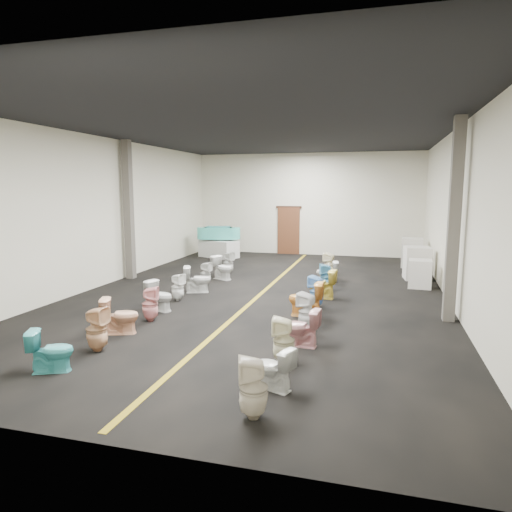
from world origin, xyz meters
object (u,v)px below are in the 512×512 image
object	(u,v)px
display_table	(219,249)
toilet_right_8	(326,277)
toilet_left_2	(120,316)
toilet_left_3	(150,304)
toilet_right_2	(284,341)
toilet_right_9	(327,272)
toilet_right_7	(321,284)
appliance_crate_b	(417,263)
appliance_crate_c	(414,262)
toilet_left_4	(160,296)
appliance_crate_d	(412,253)
toilet_left_1	(97,329)
toilet_right_5	(306,299)
toilet_left_7	(206,274)
toilet_left_6	(197,279)
toilet_left_5	(178,287)
toilet_left_8	(223,268)
appliance_crate_a	(420,274)
toilet_right_0	(253,388)
toilet_right_3	(301,327)
toilet_right_4	(307,312)
bathtub	(219,233)
toilet_right_10	(329,265)
toilet_left_0	(51,351)
toilet_right_6	(317,292)
toilet_left_9	(228,263)

from	to	relation	value
display_table	toilet_right_8	world-z (taller)	toilet_right_8
toilet_left_2	toilet_left_3	size ratio (longest dim) A/B	0.96
toilet_right_2	toilet_right_9	distance (m)	6.96
toilet_right_7	appliance_crate_b	bearing A→B (deg)	147.42
appliance_crate_c	toilet_left_4	distance (m)	9.46
appliance_crate_d	toilet_left_1	bearing A→B (deg)	-119.14
toilet_left_1	toilet_right_8	distance (m)	7.04
appliance_crate_b	toilet_right_5	world-z (taller)	appliance_crate_b
toilet_left_7	toilet_right_5	distance (m)	4.34
toilet_left_6	toilet_left_5	bearing A→B (deg)	154.09
toilet_left_1	toilet_right_5	distance (m)	4.69
toilet_left_8	toilet_left_4	bearing A→B (deg)	-157.79
appliance_crate_a	toilet_right_0	xyz separation A→B (m)	(-2.72, -8.92, -0.00)
toilet_right_3	toilet_right_9	world-z (taller)	toilet_right_3
appliance_crate_a	toilet_left_6	xyz separation A→B (m)	(-6.22, -2.35, -0.04)
toilet_right_8	toilet_right_7	bearing A→B (deg)	-15.17
toilet_right_4	bathtub	bearing A→B (deg)	-131.91
toilet_right_9	toilet_right_5	bearing A→B (deg)	-12.50
display_table	appliance_crate_d	world-z (taller)	appliance_crate_d
toilet_left_1	toilet_right_10	bearing A→B (deg)	-20.77
toilet_right_9	toilet_right_0	bearing A→B (deg)	-11.35
appliance_crate_a	appliance_crate_b	distance (m)	1.31
toilet_left_1	toilet_right_10	world-z (taller)	toilet_left_1
appliance_crate_a	toilet_left_8	world-z (taller)	appliance_crate_a
toilet_right_3	toilet_left_7	bearing A→B (deg)	-135.70
appliance_crate_c	toilet_left_8	xyz separation A→B (m)	(-6.15, -2.96, 0.00)
toilet_left_0	toilet_right_6	bearing A→B (deg)	-58.80
toilet_left_6	toilet_right_0	bearing A→B (deg)	-171.06
toilet_left_4	toilet_left_5	xyz separation A→B (m)	(-0.00, 1.02, 0.00)
toilet_left_3	toilet_left_5	distance (m)	1.91
toilet_left_7	toilet_right_0	xyz separation A→B (m)	(3.61, -7.51, 0.05)
appliance_crate_a	toilet_right_6	bearing A→B (deg)	-130.84
appliance_crate_a	toilet_left_5	xyz separation A→B (m)	(-6.34, -3.40, -0.06)
display_table	bathtub	distance (m)	0.70
toilet_right_6	toilet_right_9	world-z (taller)	toilet_right_6
toilet_left_0	toilet_left_2	xyz separation A→B (m)	(0.01, 2.04, 0.02)
toilet_right_3	toilet_right_2	bearing A→B (deg)	-2.41
toilet_right_7	toilet_right_9	distance (m)	2.10
toilet_left_5	toilet_right_4	world-z (taller)	toilet_right_4
toilet_left_8	toilet_right_10	bearing A→B (deg)	-43.69
appliance_crate_a	toilet_left_2	size ratio (longest dim) A/B	1.12
appliance_crate_b	toilet_left_2	distance (m)	9.84
appliance_crate_d	toilet_left_9	xyz separation A→B (m)	(-6.26, -3.15, -0.16)
display_table	toilet_left_1	world-z (taller)	toilet_left_1
toilet_left_7	toilet_left_3	bearing A→B (deg)	-170.95
toilet_left_0	toilet_left_6	size ratio (longest dim) A/B	0.93
toilet_left_5	toilet_right_7	world-z (taller)	toilet_right_7
display_table	toilet_right_3	size ratio (longest dim) A/B	2.28
toilet_left_0	toilet_left_1	xyz separation A→B (m)	(0.16, 1.01, 0.06)
toilet_left_2	toilet_right_3	world-z (taller)	toilet_left_2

